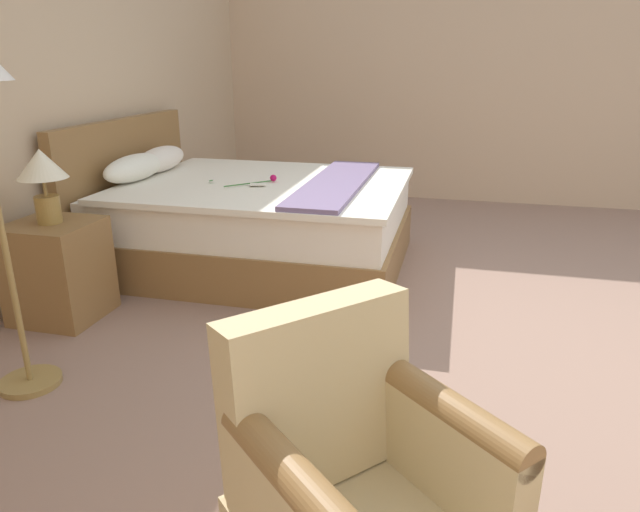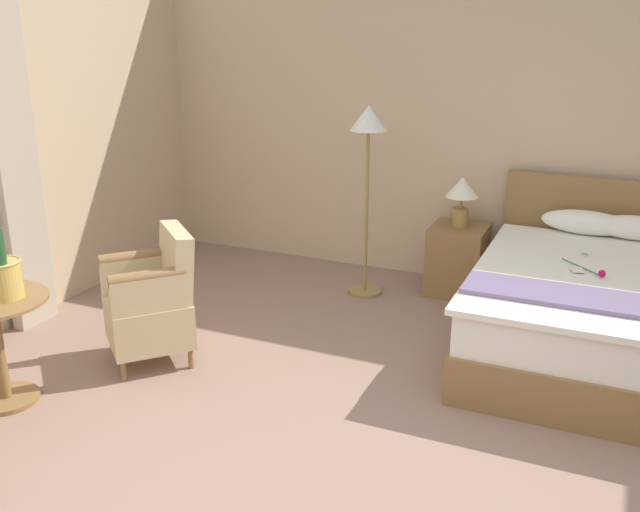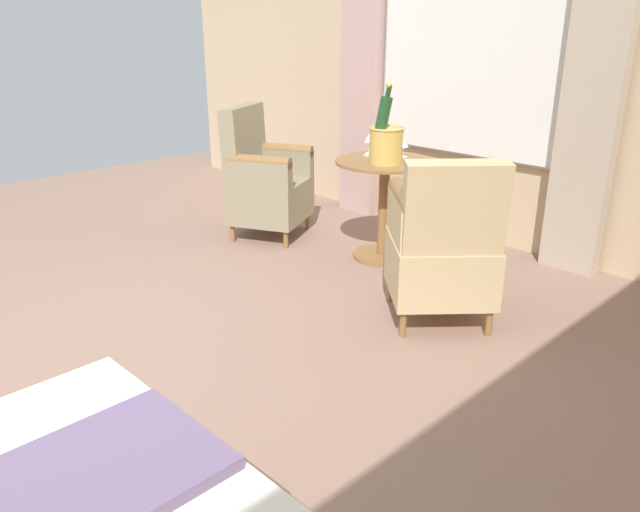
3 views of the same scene
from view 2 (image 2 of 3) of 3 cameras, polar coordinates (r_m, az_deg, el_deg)
name	(u,v)px [view 2 (image 2 of 3)]	position (r m, az deg, el deg)	size (l,w,h in m)	color
ground_plane	(386,498)	(3.73, 5.31, -18.72)	(8.05, 8.05, 0.00)	#927161
wall_headboard_side	(519,114)	(6.18, 15.61, 10.88)	(6.67, 0.12, 2.97)	#CBAD8A
bed	(599,310)	(5.26, 21.41, -4.01)	(1.68, 2.15, 1.05)	olive
nightstand	(457,260)	(6.14, 10.94, -0.29)	(0.48, 0.47, 0.58)	olive
bedside_lamp	(462,193)	(5.98, 11.28, 4.97)	(0.27, 0.27, 0.42)	olive
floor_lamp_brass	(368,143)	(5.77, 3.87, 9.01)	(0.30, 0.30, 1.59)	olive
champagne_bucket	(2,274)	(4.55, -24.10, -1.35)	(0.23, 0.23, 0.50)	#D5AE52
armchair_by_window	(153,301)	(4.93, -13.25, -3.54)	(0.75, 0.76, 0.92)	olive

